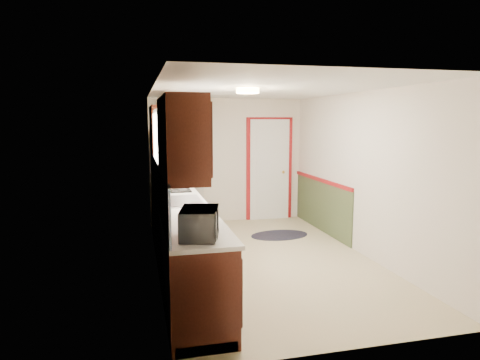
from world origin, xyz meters
TOP-DOWN VIEW (x-y plane):
  - room_shell at (0.00, 0.00)m, footprint 3.20×5.20m
  - kitchen_run at (-1.24, -0.29)m, footprint 0.63×4.00m
  - back_wall_trim at (0.99, 2.21)m, footprint 1.12×2.30m
  - ceiling_fixture at (-0.30, -0.20)m, footprint 0.30×0.30m
  - microwave at (-1.20, -1.95)m, footprint 0.37×0.53m
  - refrigerator at (-1.02, 2.05)m, footprint 0.86×0.82m
  - rug at (0.64, 1.19)m, footprint 1.06×0.72m
  - cooktop at (-1.19, 0.75)m, footprint 0.46×0.55m

SIDE VIEW (x-z plane):
  - rug at x=0.64m, z-range 0.00..0.01m
  - kitchen_run at x=-1.24m, z-range -0.29..1.91m
  - back_wall_trim at x=0.99m, z-range -0.15..1.93m
  - refrigerator at x=-1.02m, z-range 0.00..1.85m
  - cooktop at x=-1.19m, z-range 0.94..0.96m
  - microwave at x=-1.20m, z-range 0.94..1.26m
  - room_shell at x=0.00m, z-range -0.06..2.46m
  - ceiling_fixture at x=-0.30m, z-range 2.33..2.39m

